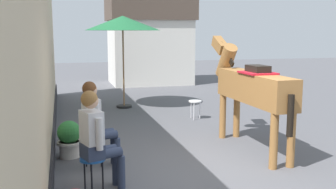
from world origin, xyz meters
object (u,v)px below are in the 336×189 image
seated_visitor_near (96,136)px  spare_stool_white (195,103)px  cafe_parasol (123,24)px  satchel_bag (81,143)px  seated_visitor_far (96,120)px  flower_planter_far (69,138)px  saddled_horse_center (251,87)px

seated_visitor_near → spare_stool_white: 4.83m
cafe_parasol → satchel_bag: (-1.41, -3.81, -2.26)m
seated_visitor_far → spare_stool_white: bearing=48.1°
seated_visitor_far → cafe_parasol: size_ratio=0.54×
spare_stool_white → seated_visitor_near: bearing=-124.8°
cafe_parasol → flower_planter_far: bearing=-110.7°
flower_planter_far → cafe_parasol: 5.01m
seated_visitor_near → saddled_horse_center: bearing=23.9°
seated_visitor_far → spare_stool_white: size_ratio=3.02×
seated_visitor_far → satchel_bag: size_ratio=4.96×
flower_planter_far → seated_visitor_near: bearing=-78.6°
seated_visitor_near → cafe_parasol: 6.26m
seated_visitor_far → saddled_horse_center: size_ratio=0.46×
cafe_parasol → spare_stool_white: cafe_parasol is taller
cafe_parasol → spare_stool_white: size_ratio=5.61×
spare_stool_white → satchel_bag: (-2.87, -1.85, -0.30)m
seated_visitor_far → spare_stool_white: seated_visitor_far is taller
seated_visitor_far → satchel_bag: (-0.20, 1.13, -0.68)m
cafe_parasol → spare_stool_white: 3.14m
saddled_horse_center → spare_stool_white: bearing=92.8°
spare_stool_white → satchel_bag: bearing=-147.3°
flower_planter_far → spare_stool_white: (3.08, 2.32, 0.07)m
spare_stool_white → satchel_bag: 3.43m
cafe_parasol → saddled_horse_center: bearing=-71.0°
seated_visitor_near → flower_planter_far: seated_visitor_near is taller
saddled_horse_center → cafe_parasol: cafe_parasol is taller
flower_planter_far → cafe_parasol: bearing=69.3°
satchel_bag → saddled_horse_center: bearing=-22.3°
cafe_parasol → satchel_bag: 4.65m
flower_planter_far → satchel_bag: flower_planter_far is taller
seated_visitor_far → saddled_horse_center: (2.81, 0.31, 0.38)m
satchel_bag → cafe_parasol: bearing=62.8°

